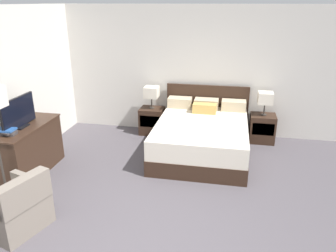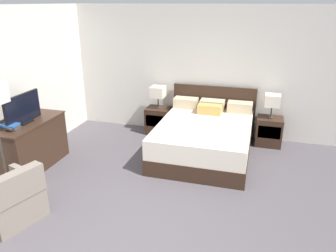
{
  "view_description": "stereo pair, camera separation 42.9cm",
  "coord_description": "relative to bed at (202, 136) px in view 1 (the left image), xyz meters",
  "views": [
    {
      "loc": [
        0.89,
        -2.81,
        2.66
      ],
      "look_at": [
        -0.08,
        2.11,
        0.75
      ],
      "focal_mm": 35.0,
      "sensor_mm": 36.0,
      "label": 1
    },
    {
      "loc": [
        1.31,
        -2.71,
        2.66
      ],
      "look_at": [
        -0.08,
        2.11,
        0.75
      ],
      "focal_mm": 35.0,
      "sensor_mm": 36.0,
      "label": 2
    }
  ],
  "objects": [
    {
      "name": "wall_back",
      "position": [
        -0.42,
        1.07,
        0.98
      ],
      "size": [
        6.39,
        0.06,
        2.62
      ],
      "primitive_type": "cube",
      "color": "beige",
      "rests_on": "ground"
    },
    {
      "name": "wall_left",
      "position": [
        -3.05,
        -1.17,
        0.98
      ],
      "size": [
        0.06,
        5.64,
        2.62
      ],
      "primitive_type": "cube",
      "color": "beige",
      "rests_on": "ground"
    },
    {
      "name": "bed",
      "position": [
        0.0,
        0.0,
        0.0
      ],
      "size": [
        1.69,
        2.11,
        1.06
      ],
      "color": "#332116",
      "rests_on": "ground"
    },
    {
      "name": "nightstand_left",
      "position": [
        -1.14,
        0.77,
        -0.05
      ],
      "size": [
        0.49,
        0.42,
        0.56
      ],
      "color": "#332116",
      "rests_on": "ground"
    },
    {
      "name": "nightstand_right",
      "position": [
        1.14,
        0.77,
        -0.05
      ],
      "size": [
        0.49,
        0.42,
        0.56
      ],
      "color": "#332116",
      "rests_on": "ground"
    },
    {
      "name": "table_lamp_left",
      "position": [
        -1.14,
        0.77,
        0.57
      ],
      "size": [
        0.28,
        0.28,
        0.46
      ],
      "color": "#332D28",
      "rests_on": "nightstand_left"
    },
    {
      "name": "table_lamp_right",
      "position": [
        1.14,
        0.77,
        0.57
      ],
      "size": [
        0.28,
        0.28,
        0.46
      ],
      "color": "#332D28",
      "rests_on": "nightstand_right"
    },
    {
      "name": "dresser",
      "position": [
        -2.71,
        -1.32,
        0.09
      ],
      "size": [
        0.57,
        1.31,
        0.83
      ],
      "color": "#332116",
      "rests_on": "ground"
    },
    {
      "name": "tv",
      "position": [
        -2.71,
        -1.38,
        0.72
      ],
      "size": [
        0.18,
        0.79,
        0.48
      ],
      "color": "black",
      "rests_on": "dresser"
    },
    {
      "name": "book_red_cover",
      "position": [
        -2.71,
        -1.7,
        0.51
      ],
      "size": [
        0.26,
        0.16,
        0.04
      ],
      "primitive_type": "cube",
      "rotation": [
        0.0,
        0.0,
        0.1
      ],
      "color": "#383333",
      "rests_on": "dresser"
    },
    {
      "name": "book_blue_cover",
      "position": [
        -2.71,
        -1.7,
        0.54
      ],
      "size": [
        0.27,
        0.23,
        0.03
      ],
      "primitive_type": "cube",
      "rotation": [
        0.0,
        0.0,
        -0.22
      ],
      "color": "#383333",
      "rests_on": "book_red_cover"
    },
    {
      "name": "book_small_top",
      "position": [
        -2.73,
        -1.7,
        0.57
      ],
      "size": [
        0.27,
        0.2,
        0.03
      ],
      "primitive_type": "cube",
      "rotation": [
        0.0,
        0.0,
        0.07
      ],
      "color": "#234C8E",
      "rests_on": "book_blue_cover"
    },
    {
      "name": "armchair_by_window",
      "position": [
        -2.04,
        -2.64,
        -0.05
      ],
      "size": [
        0.86,
        0.86,
        0.76
      ],
      "color": "#70665B",
      "rests_on": "ground"
    }
  ]
}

